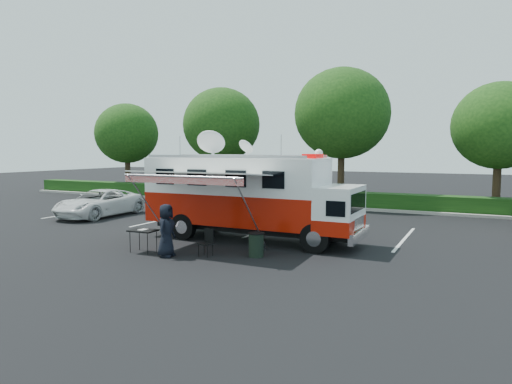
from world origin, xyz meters
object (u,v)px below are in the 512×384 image
Objects in this scene: folding_table at (143,231)px; white_suv at (100,216)px; command_truck at (249,195)px; trash_bin at (256,245)px.

white_suv is at bearing 143.67° from folding_table.
command_truck is at bearing 57.06° from folding_table.
folding_table is at bearing -163.18° from trash_bin.
command_truck reaches higher than white_suv.
folding_table is 1.18× the size of trash_bin.
command_truck reaches higher than folding_table.
trash_bin reaches higher than white_suv.
folding_table is at bearing -122.94° from command_truck.
folding_table is (7.94, -5.84, 0.76)m from white_suv.
command_truck is 9.01× the size of folding_table.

